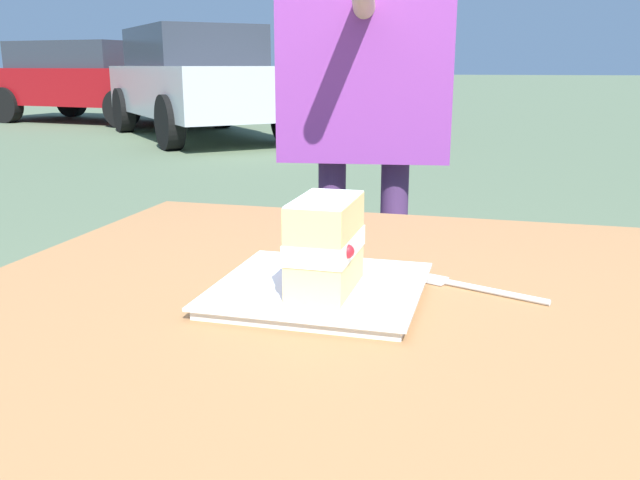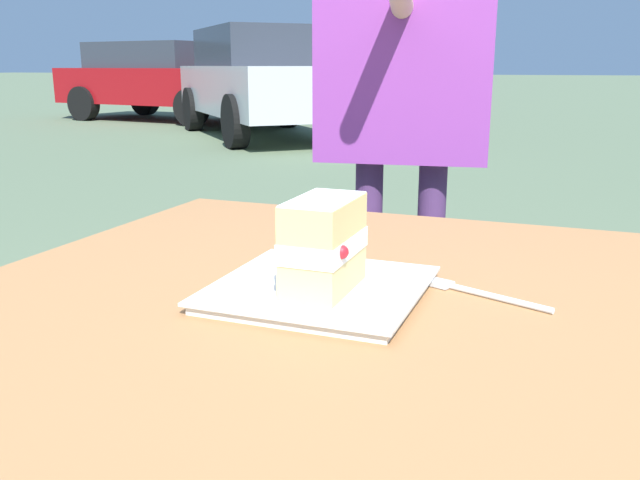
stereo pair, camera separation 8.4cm
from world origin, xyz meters
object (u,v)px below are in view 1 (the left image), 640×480
Objects in this scene: cake_slice at (325,244)px; parked_car_far at (90,80)px; diner_person at (365,58)px; parked_car_near at (197,80)px; patio_table at (360,394)px; dessert_fork at (475,288)px; dessert_plate at (320,289)px.

parked_car_far reaches higher than cake_slice.
parked_car_near is (-7.58, -4.04, -0.22)m from diner_person.
patio_table is 0.21m from dessert_fork.
diner_person is at bearing 36.71° from parked_car_far.
dessert_fork is at bearing 134.50° from patio_table.
parked_car_near is (-8.52, -4.18, 0.07)m from dessert_plate.
dessert_plate is 0.06× the size of parked_car_far.
cake_slice reaches higher than dessert_fork.
parked_car_near reaches higher than dessert_fork.
cake_slice is 0.03× the size of parked_car_near.
diner_person reaches higher than patio_table.
cake_slice is 9.51m from parked_car_near.
dessert_plate is 0.06× the size of parked_car_near.
parked_car_near reaches higher than parked_car_far.
parked_car_far reaches higher than dessert_plate.
parked_car_near is (-8.45, -4.37, 0.08)m from dessert_fork.
diner_person reaches higher than dessert_plate.
cake_slice is 12.93m from parked_car_far.
patio_table is 8.60× the size of cake_slice.
parked_car_far is (-10.63, -7.36, -0.05)m from cake_slice.
dessert_plate is 0.20m from dessert_fork.
diner_person reaches higher than dessert_fork.
diner_person is (-0.96, -0.15, 0.23)m from cake_slice.
patio_table is 1.09m from diner_person.
dessert_fork is 0.10× the size of diner_person.
dessert_plate is 1.97× the size of cake_slice.
patio_table is 0.26× the size of parked_car_far.
parked_car_near is at bearing 56.56° from parked_car_far.
cake_slice is at bearing 34.69° from parked_car_far.
patio_table is 4.37× the size of dessert_plate.
diner_person is 0.37× the size of parked_car_far.
parked_car_far is at bearing -143.29° from diner_person.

